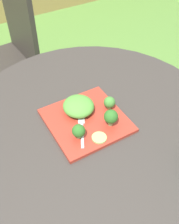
% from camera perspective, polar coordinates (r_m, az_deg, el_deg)
% --- Properties ---
extents(ground_plane, '(12.00, 12.00, 0.00)m').
position_cam_1_polar(ground_plane, '(1.61, 0.46, -19.07)').
color(ground_plane, '#568438').
extents(patio_table, '(1.02, 1.02, 0.72)m').
position_cam_1_polar(patio_table, '(1.18, 0.60, -8.55)').
color(patio_table, '#38332D').
rests_on(patio_table, ground_plane).
extents(patio_chair, '(0.47, 0.47, 0.90)m').
position_cam_1_polar(patio_chair, '(1.81, -17.05, 12.51)').
color(patio_chair, '#332D28').
rests_on(patio_chair, ground_plane).
extents(salad_plate, '(0.28, 0.28, 0.01)m').
position_cam_1_polar(salad_plate, '(0.99, -0.71, -1.80)').
color(salad_plate, '#AD3323').
rests_on(salad_plate, patio_table).
extents(fork, '(0.09, 0.14, 0.00)m').
position_cam_1_polar(fork, '(0.96, -1.65, -3.33)').
color(fork, silver).
rests_on(fork, salad_plate).
extents(lettuce_mound, '(0.12, 0.12, 0.05)m').
position_cam_1_polar(lettuce_mound, '(1.00, -2.38, 1.28)').
color(lettuce_mound, '#519338').
rests_on(lettuce_mound, salad_plate).
extents(broccoli_floret_0, '(0.05, 0.05, 0.07)m').
position_cam_1_polar(broccoli_floret_0, '(0.94, 4.64, -1.04)').
color(broccoli_floret_0, '#99B770').
rests_on(broccoli_floret_0, salad_plate).
extents(broccoli_floret_1, '(0.05, 0.05, 0.06)m').
position_cam_1_polar(broccoli_floret_1, '(0.91, -2.36, -4.11)').
color(broccoli_floret_1, '#99B770').
rests_on(broccoli_floret_1, salad_plate).
extents(broccoli_floret_2, '(0.04, 0.04, 0.05)m').
position_cam_1_polar(broccoli_floret_2, '(1.01, 4.36, 2.03)').
color(broccoli_floret_2, '#99B770').
rests_on(broccoli_floret_2, salad_plate).
extents(cucumber_slice_0, '(0.05, 0.05, 0.01)m').
position_cam_1_polar(cucumber_slice_0, '(0.92, 2.10, -5.55)').
color(cucumber_slice_0, '#8EB766').
rests_on(cucumber_slice_0, salad_plate).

